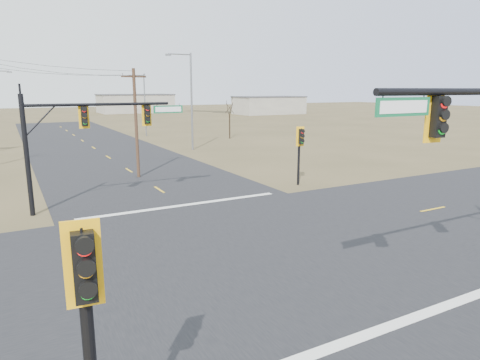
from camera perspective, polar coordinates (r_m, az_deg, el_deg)
name	(u,v)px	position (r m, az deg, el deg)	size (l,w,h in m)	color
ground	(247,246)	(18.62, 1.00, -8.84)	(320.00, 320.00, 0.00)	brown
road_ew	(247,246)	(18.62, 1.00, -8.81)	(160.00, 14.00, 0.02)	black
road_ns	(247,246)	(18.62, 1.00, -8.80)	(14.00, 160.00, 0.02)	black
stop_bar_near	(380,330)	(13.26, 18.13, -18.47)	(12.00, 0.40, 0.01)	silver
stop_bar_far	(184,205)	(25.09, -7.51, -3.34)	(12.00, 0.40, 0.01)	silver
mast_arm_far	(88,126)	(25.07, -19.60, 6.80)	(8.83, 0.44, 6.41)	black
pedestal_signal_ne	(300,142)	(29.90, 8.07, 5.03)	(0.67, 0.58, 4.15)	black
pedestal_signal_sw	(87,306)	(7.03, -19.73, -15.59)	(0.60, 0.53, 4.81)	black
utility_pole_near	(136,121)	(33.24, -13.70, 7.62)	(1.96, 0.59, 8.14)	#472B1E
streetlight_a	(190,96)	(47.67, -6.75, 11.01)	(2.91, 0.33, 10.45)	slate
streetlight_b	(144,102)	(63.29, -12.74, 10.15)	(2.43, 0.22, 8.74)	slate
bare_tree_c	(230,107)	(58.74, -1.40, 9.67)	(2.74, 2.74, 5.40)	black
warehouse_mid	(135,104)	(129.62, -13.78, 9.84)	(20.00, 12.00, 5.00)	#AAA696
warehouse_right	(269,106)	(118.70, 3.86, 9.86)	(18.00, 10.00, 4.50)	#AAA696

